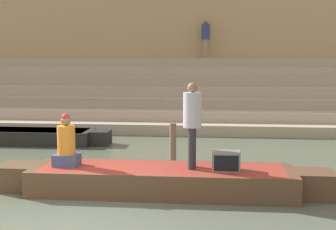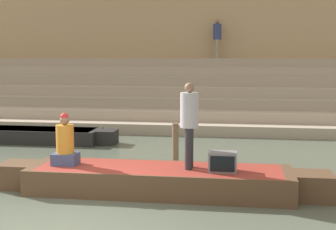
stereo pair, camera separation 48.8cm
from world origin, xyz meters
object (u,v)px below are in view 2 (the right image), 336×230
Objects in this scene: moored_boat_shore at (36,135)px; tv_set at (223,162)px; mooring_post at (175,144)px; person_rowing at (65,144)px; person_on_steps at (217,36)px; person_standing at (189,120)px; rowboat_main at (159,179)px.

tv_set is at bearing -35.79° from moored_boat_shore.
moored_boat_shore is 5.29m from mooring_post.
mooring_post is at bearing 114.14° from tv_set.
person_on_steps reaches higher than person_rowing.
person_rowing is (-2.52, -0.05, -0.55)m from person_standing.
rowboat_main is 6.28× the size of person_rowing.
person_standing is 1.62× the size of mooring_post.
tv_set is (0.66, -0.15, -0.78)m from person_standing.
moored_boat_shore is at bearing -0.74° from person_on_steps.
tv_set reaches higher than rowboat_main.
rowboat_main is at bearing -89.91° from mooring_post.
person_standing reaches higher than moored_boat_shore.
person_rowing is (-1.93, -0.02, 0.66)m from rowboat_main.
person_on_steps is at bearing 86.27° from mooring_post.
person_rowing is at bearing 24.74° from person_on_steps.
mooring_post is (1.92, 2.51, -0.41)m from person_rowing.
rowboat_main is 12.24m from person_on_steps.
person_rowing is at bearing -56.12° from moored_boat_shore.
person_standing is at bearing -76.37° from mooring_post.
person_on_steps is (-0.65, 11.89, 2.86)m from tv_set.
moored_boat_shore is 3.08× the size of person_on_steps.
tv_set is 0.32× the size of person_on_steps.
rowboat_main is at bearing -41.81° from moored_boat_shore.
moored_boat_shore is (-5.99, 4.95, -0.47)m from tv_set.
mooring_post is 0.62× the size of person_on_steps.
person_rowing is at bearing -127.44° from mooring_post.
person_on_steps is at bearing 56.23° from moored_boat_shore.
person_on_steps is (2.53, 11.79, 2.63)m from person_rowing.
person_standing is 2.70m from mooring_post.
person_standing is at bearing 4.25° from rowboat_main.
mooring_post is (-0.00, 2.49, 0.25)m from rowboat_main.
person_on_steps is at bearing 92.75° from person_standing.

